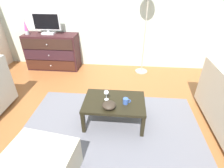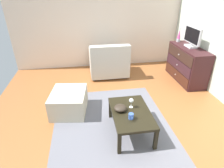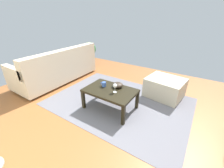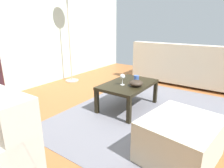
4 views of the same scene
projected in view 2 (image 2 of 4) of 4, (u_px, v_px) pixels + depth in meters
ground_plane at (123, 123)px, 3.21m from camera, size 5.81×4.76×0.05m
wall_plain_left at (103, 15)px, 4.87m from camera, size 0.12×4.76×2.77m
area_rug at (113, 131)px, 2.99m from camera, size 2.60×1.90×0.01m
dresser at (187, 64)px, 4.44m from camera, size 1.19×0.49×0.81m
tv at (192, 37)px, 4.17m from camera, size 0.60×0.18×0.45m
lava_lamp at (179, 36)px, 4.61m from camera, size 0.09×0.09×0.33m
coffee_table at (131, 114)px, 2.85m from camera, size 0.88×0.58×0.38m
wine_glass at (131, 101)px, 2.88m from camera, size 0.07×0.07×0.16m
mug at (131, 116)px, 2.66m from camera, size 0.11×0.08×0.08m
bowl_decorative at (120, 108)px, 2.84m from camera, size 0.19×0.19×0.09m
armchair at (109, 62)px, 4.70m from camera, size 0.80×0.93×0.85m
ottoman at (69, 102)px, 3.39m from camera, size 0.78×0.69×0.40m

